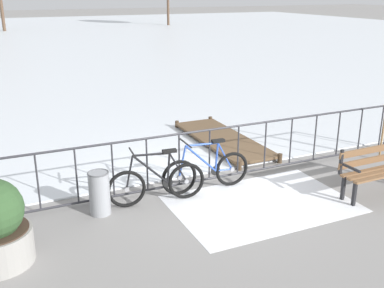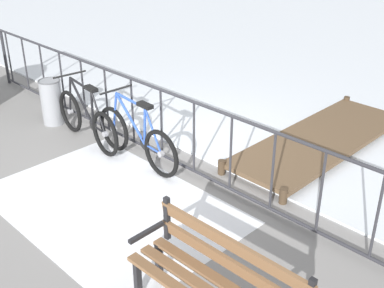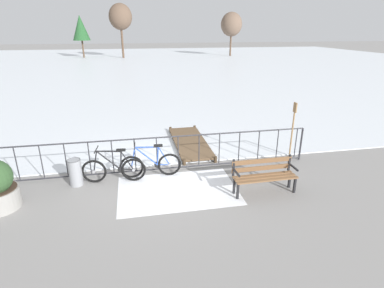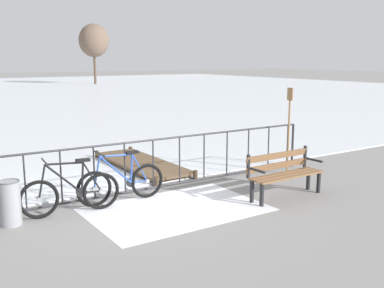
{
  "view_description": "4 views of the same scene",
  "coord_description": "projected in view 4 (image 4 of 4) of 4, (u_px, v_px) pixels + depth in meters",
  "views": [
    {
      "loc": [
        -3.66,
        -7.14,
        3.5
      ],
      "look_at": [
        -0.19,
        0.36,
        0.69
      ],
      "focal_mm": 42.76,
      "sensor_mm": 36.0,
      "label": 1
    },
    {
      "loc": [
        4.6,
        -4.04,
        3.33
      ],
      "look_at": [
        0.73,
        -0.15,
        0.57
      ],
      "focal_mm": 46.5,
      "sensor_mm": 36.0,
      "label": 2
    },
    {
      "loc": [
        -0.58,
        -8.12,
        3.94
      ],
      "look_at": [
        1.09,
        0.34,
        0.65
      ],
      "focal_mm": 28.66,
      "sensor_mm": 36.0,
      "label": 3
    },
    {
      "loc": [
        -3.59,
        -7.76,
        2.63
      ],
      "look_at": [
        1.33,
        -0.32,
        0.94
      ],
      "focal_mm": 42.53,
      "sensor_mm": 36.0,
      "label": 4
    }
  ],
  "objects": [
    {
      "name": "tree_far_west",
      "position": [
        94.0,
        41.0,
        45.94
      ],
      "size": [
        3.02,
        3.02,
        6.05
      ],
      "color": "brown",
      "rests_on": "ground"
    },
    {
      "name": "oar_upright",
      "position": [
        289.0,
        125.0,
        10.33
      ],
      "size": [
        0.04,
        0.16,
        1.98
      ],
      "color": "#937047",
      "rests_on": "ground"
    },
    {
      "name": "ground_plane",
      "position": [
        126.0,
        196.0,
        8.8
      ],
      "size": [
        160.0,
        160.0,
        0.0
      ],
      "primitive_type": "plane",
      "color": "gray"
    },
    {
      "name": "bicycle_second",
      "position": [
        122.0,
        183.0,
        8.39
      ],
      "size": [
        1.71,
        0.52,
        0.97
      ],
      "color": "black",
      "rests_on": "ground"
    },
    {
      "name": "trash_bin",
      "position": [
        10.0,
        203.0,
        7.22
      ],
      "size": [
        0.35,
        0.35,
        0.73
      ],
      "color": "gray",
      "rests_on": "ground"
    },
    {
      "name": "railing_fence",
      "position": [
        125.0,
        168.0,
        8.69
      ],
      "size": [
        9.06,
        0.06,
        1.07
      ],
      "color": "#2D2D33",
      "rests_on": "ground"
    },
    {
      "name": "snow_patch",
      "position": [
        176.0,
        209.0,
        8.04
      ],
      "size": [
        3.04,
        2.05,
        0.01
      ],
      "primitive_type": "cube",
      "color": "white",
      "rests_on": "ground"
    },
    {
      "name": "wooden_dock",
      "position": [
        141.0,
        163.0,
        11.07
      ],
      "size": [
        1.1,
        3.35,
        0.2
      ],
      "color": "brown",
      "rests_on": "ground"
    },
    {
      "name": "bicycle_near_railing",
      "position": [
        71.0,
        193.0,
        7.75
      ],
      "size": [
        1.71,
        0.52,
        0.97
      ],
      "color": "black",
      "rests_on": "ground"
    },
    {
      "name": "park_bench",
      "position": [
        283.0,
        171.0,
        8.71
      ],
      "size": [
        1.61,
        0.5,
        0.89
      ],
      "color": "brown",
      "rests_on": "ground"
    }
  ]
}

